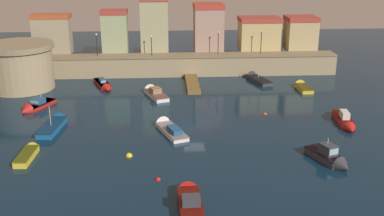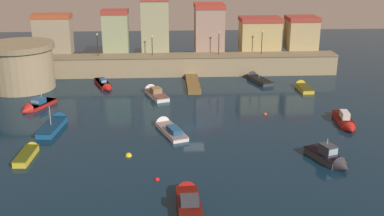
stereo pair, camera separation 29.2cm
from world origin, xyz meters
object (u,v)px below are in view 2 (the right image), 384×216
(quay_lamp_0, at_px, (97,41))
(moored_boat_10, at_px, (55,124))
(fortress_tower, at_px, (21,66))
(quay_lamp_2, at_px, (219,39))
(moored_boat_5, at_px, (168,127))
(mooring_buoy_1, at_px, (265,114))
(moored_boat_7, at_px, (256,78))
(quay_lamp_1, at_px, (152,42))
(quay_lamp_3, at_px, (262,39))
(moored_boat_2, at_px, (35,106))
(mooring_buoy_2, at_px, (129,156))
(moored_boat_1, at_px, (330,158))
(moored_boat_4, at_px, (154,92))
(moored_boat_9, at_px, (346,122))
(moored_boat_6, at_px, (105,85))
(moored_boat_0, at_px, (303,87))
(mooring_buoy_0, at_px, (157,180))
(moored_boat_3, at_px, (188,199))
(moored_boat_8, at_px, (29,152))

(quay_lamp_0, height_order, moored_boat_10, quay_lamp_0)
(fortress_tower, bearing_deg, quay_lamp_2, 12.24)
(moored_boat_5, bearing_deg, mooring_buoy_1, -89.38)
(moored_boat_7, height_order, moored_boat_10, moored_boat_10)
(quay_lamp_1, distance_m, quay_lamp_3, 18.14)
(moored_boat_2, bearing_deg, mooring_buoy_1, 108.04)
(moored_boat_7, xyz_separation_m, mooring_buoy_2, (-18.39, -28.16, -0.31))
(moored_boat_1, xyz_separation_m, moored_boat_4, (-17.95, 23.96, -0.14))
(moored_boat_5, xyz_separation_m, moored_boat_9, (21.37, 0.44, 0.13))
(moored_boat_1, height_order, moored_boat_7, moored_boat_7)
(moored_boat_1, xyz_separation_m, moored_boat_2, (-33.61, 18.52, -0.18))
(fortress_tower, relative_size, moored_boat_6, 1.47)
(fortress_tower, relative_size, quay_lamp_2, 2.70)
(quay_lamp_2, xyz_separation_m, moored_boat_7, (5.64, -4.07, -5.62))
(moored_boat_0, relative_size, mooring_buoy_2, 7.46)
(fortress_tower, xyz_separation_m, quay_lamp_3, (37.61, 6.61, 2.46))
(moored_boat_0, xyz_separation_m, moored_boat_4, (-22.39, -1.86, 0.07))
(quay_lamp_3, height_order, moored_boat_6, quay_lamp_3)
(moored_boat_0, height_order, moored_boat_4, moored_boat_4)
(mooring_buoy_1, bearing_deg, quay_lamp_1, 126.00)
(quay_lamp_1, bearing_deg, mooring_buoy_0, -88.12)
(quay_lamp_3, relative_size, moored_boat_3, 0.59)
(quay_lamp_3, relative_size, moored_boat_6, 0.56)
(quay_lamp_3, height_order, moored_boat_7, quay_lamp_3)
(mooring_buoy_2, bearing_deg, moored_boat_7, 56.86)
(moored_boat_3, relative_size, mooring_buoy_2, 9.42)
(quay_lamp_1, xyz_separation_m, mooring_buoy_2, (-1.77, -32.24, -5.60))
(mooring_buoy_0, height_order, mooring_buoy_2, mooring_buoy_2)
(quay_lamp_3, distance_m, moored_boat_4, 21.62)
(moored_boat_7, distance_m, mooring_buoy_2, 33.64)
(moored_boat_8, xyz_separation_m, mooring_buoy_0, (13.26, -6.11, -0.37))
(fortress_tower, relative_size, moored_boat_0, 1.96)
(moored_boat_0, bearing_deg, quay_lamp_0, 72.23)
(quay_lamp_0, distance_m, mooring_buoy_0, 39.43)
(quay_lamp_0, relative_size, quay_lamp_2, 0.96)
(fortress_tower, distance_m, moored_boat_7, 36.33)
(quay_lamp_2, relative_size, moored_boat_8, 0.67)
(moored_boat_8, bearing_deg, moored_boat_6, -8.28)
(fortress_tower, relative_size, quay_lamp_3, 2.65)
(moored_boat_9, relative_size, moored_boat_10, 0.94)
(quay_lamp_1, distance_m, mooring_buoy_1, 25.83)
(quay_lamp_3, xyz_separation_m, mooring_buoy_2, (-19.91, -32.24, -5.97))
(fortress_tower, xyz_separation_m, moored_boat_10, (8.37, -16.68, -3.12))
(quay_lamp_0, relative_size, moored_boat_7, 0.52)
(quay_lamp_0, bearing_deg, quay_lamp_2, 0.00)
(moored_boat_5, relative_size, moored_boat_6, 1.08)
(moored_boat_1, distance_m, moored_boat_9, 11.61)
(moored_boat_0, height_order, moored_boat_10, moored_boat_10)
(moored_boat_0, height_order, moored_boat_2, moored_boat_2)
(quay_lamp_1, height_order, quay_lamp_2, quay_lamp_2)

